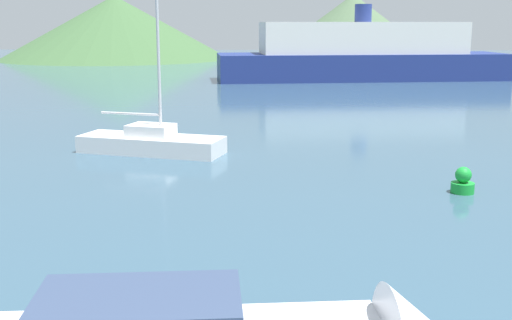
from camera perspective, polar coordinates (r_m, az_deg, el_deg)
The scene contains 5 objects.
sailboat_inner at distance 26.78m, azimuth -9.29°, elevation 1.61°, with size 6.25×3.34×7.37m.
ferry_distant at distance 61.05m, azimuth 9.38°, elevation 9.23°, with size 27.22×9.91×6.89m.
buoy_marker at distance 21.30m, azimuth 17.91°, elevation -1.89°, with size 0.73×0.73×0.84m.
hill_west at distance 97.29m, azimuth -12.39°, elevation 11.44°, with size 33.07×33.07×8.98m.
hill_central at distance 92.98m, azimuth 8.57°, elevation 11.58°, with size 24.81×24.81×9.05m.
Camera 1 is at (0.28, -5.01, 5.31)m, focal length 45.00 mm.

